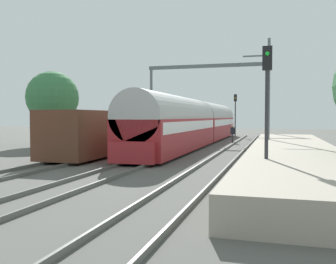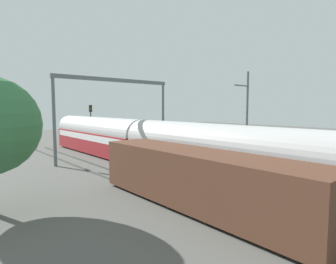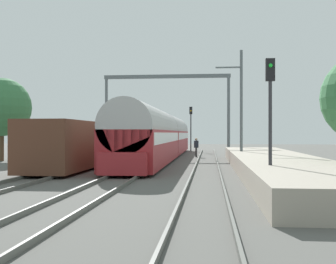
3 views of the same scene
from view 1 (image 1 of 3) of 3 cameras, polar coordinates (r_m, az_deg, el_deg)
ground at (r=20.89m, az=-3.23°, el=-4.53°), size 120.00×120.00×0.00m
track_far_west at (r=22.51m, az=-12.82°, el=-3.88°), size 1.51×60.00×0.16m
track_west at (r=20.88m, az=-3.23°, el=-4.31°), size 1.52×60.00×0.16m
track_east at (r=19.92m, az=7.64°, el=-4.65°), size 1.51×60.00×0.16m
platform at (r=21.67m, az=18.49°, el=-3.20°), size 4.40×28.00×0.90m
passenger_train at (r=34.36m, az=4.61°, el=1.46°), size 2.93×32.85×3.82m
freight_car at (r=25.50m, az=-9.05°, el=0.01°), size 2.80×13.00×2.70m
person_crossing at (r=35.76m, az=9.84°, el=-0.04°), size 0.43×0.29×1.73m
railway_signal_near at (r=14.63m, az=14.88°, el=5.39°), size 0.36×0.30×5.15m
railway_signal_far at (r=47.96m, az=10.25°, el=3.38°), size 0.36×0.30×5.34m
catenary_gantry at (r=38.62m, az=5.90°, el=6.97°), size 12.34×0.28×7.86m
catenary_pole_east_mid at (r=27.28m, az=15.03°, el=5.73°), size 1.90×0.20×8.00m
tree_west_background at (r=34.31m, az=-17.25°, el=5.06°), size 4.56×4.56×6.48m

